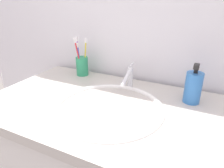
{
  "coord_description": "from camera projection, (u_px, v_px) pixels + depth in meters",
  "views": [
    {
      "loc": [
        0.35,
        -0.64,
        1.22
      ],
      "look_at": [
        0.04,
        0.0,
        0.92
      ],
      "focal_mm": 32.67,
      "sensor_mm": 36.0,
      "label": 1
    }
  ],
  "objects": [
    {
      "name": "soap_dispenser",
      "position": [
        193.0,
        87.0,
        0.81
      ],
      "size": [
        0.07,
        0.07,
        0.16
      ],
      "color": "#3372BF",
      "rests_on": "vanity_counter"
    },
    {
      "name": "faucet",
      "position": [
        129.0,
        77.0,
        0.94
      ],
      "size": [
        0.02,
        0.14,
        0.11
      ],
      "color": "silver",
      "rests_on": "sink_basin"
    },
    {
      "name": "toothbrush_cup",
      "position": [
        82.0,
        66.0,
        1.11
      ],
      "size": [
        0.06,
        0.06,
        0.1
      ],
      "primitive_type": "cylinder",
      "color": "#2D9966",
      "rests_on": "vanity_counter"
    },
    {
      "name": "tiled_wall_back",
      "position": [
        137.0,
        2.0,
        0.96
      ],
      "size": [
        2.18,
        0.04,
        2.4
      ],
      "primitive_type": "cube",
      "color": "silver",
      "rests_on": "ground"
    },
    {
      "name": "toothbrush_blue",
      "position": [
        79.0,
        57.0,
        1.07
      ],
      "size": [
        0.02,
        0.02,
        0.17
      ],
      "color": "blue",
      "rests_on": "toothbrush_cup"
    },
    {
      "name": "toothbrush_red",
      "position": [
        78.0,
        55.0,
        1.05
      ],
      "size": [
        0.02,
        0.05,
        0.2
      ],
      "color": "red",
      "rests_on": "toothbrush_cup"
    },
    {
      "name": "toothbrush_yellow",
      "position": [
        85.0,
        54.0,
        1.08
      ],
      "size": [
        0.03,
        0.01,
        0.2
      ],
      "color": "yellow",
      "rests_on": "toothbrush_cup"
    },
    {
      "name": "toothbrush_purple",
      "position": [
        79.0,
        53.0,
        1.08
      ],
      "size": [
        0.02,
        0.01,
        0.2
      ],
      "color": "purple",
      "rests_on": "toothbrush_cup"
    },
    {
      "name": "sink_basin",
      "position": [
        109.0,
        116.0,
        0.8
      ],
      "size": [
        0.43,
        0.43,
        0.11
      ],
      "color": "white",
      "rests_on": "vanity_counter"
    }
  ]
}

